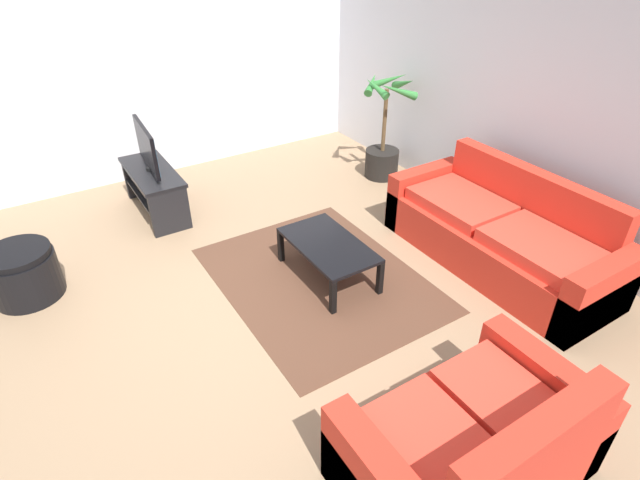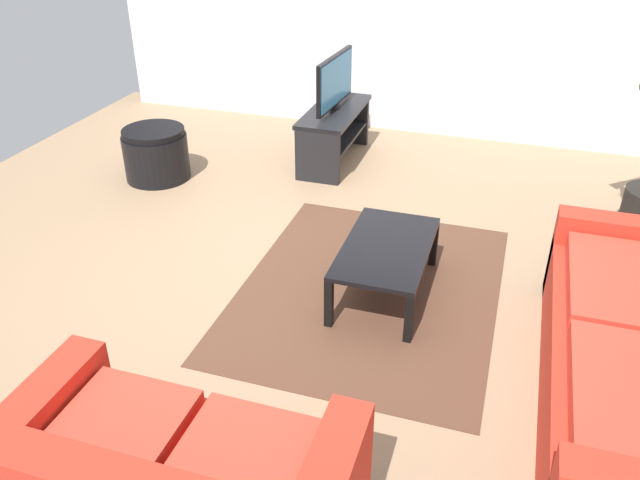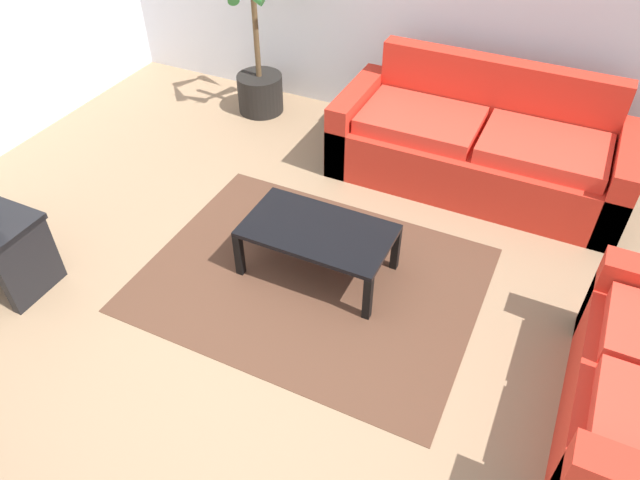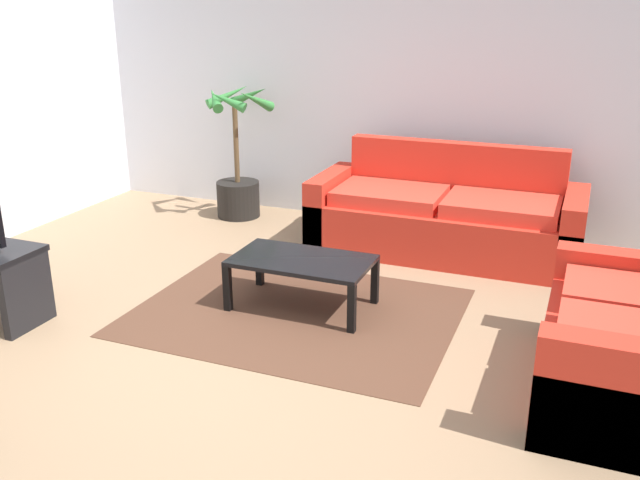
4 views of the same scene
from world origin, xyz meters
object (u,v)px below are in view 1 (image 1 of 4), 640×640
couch_main (337,312)px  potted_palm (71,297)px  coffee_table (337,376)px  couch_loveseat (635,378)px

couch_main → potted_palm: 2.25m
couch_main → coffee_table: size_ratio=2.08×
couch_loveseat → potted_palm: potted_palm is taller
couch_main → couch_loveseat: (1.60, -1.78, -0.00)m
couch_main → couch_loveseat: same height
potted_palm → couch_main: bearing=-6.7°
couch_loveseat → coffee_table: size_ratio=1.57×
couch_main → coffee_table: couch_main is taller
potted_palm → coffee_table: bearing=-43.8°
couch_loveseat → potted_palm: bearing=151.9°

